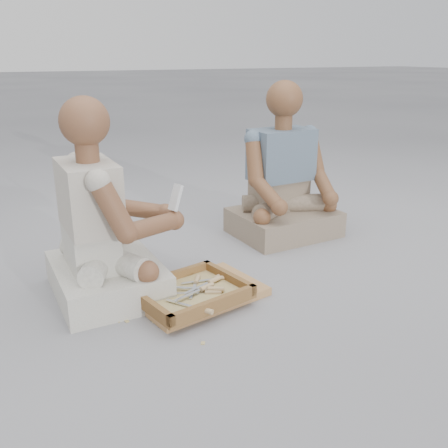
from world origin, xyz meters
name	(u,v)px	position (x,y,z in m)	size (l,w,h in m)	color
ground	(268,298)	(0.00, 0.00, 0.00)	(60.00, 60.00, 0.00)	gray
carved_panel	(199,293)	(-0.27, 0.14, 0.02)	(0.55, 0.36, 0.04)	#A77940
tool_tray	(191,293)	(-0.33, 0.09, 0.06)	(0.51, 0.44, 0.06)	brown
chisel_0	(217,277)	(-0.17, 0.18, 0.06)	(0.20, 0.12, 0.02)	silver
chisel_1	(196,282)	(-0.27, 0.17, 0.06)	(0.13, 0.20, 0.02)	silver
chisel_2	(211,282)	(-0.22, 0.13, 0.07)	(0.21, 0.10, 0.02)	silver
chisel_3	(200,309)	(-0.36, -0.07, 0.06)	(0.14, 0.19, 0.02)	silver
chisel_4	(216,279)	(-0.18, 0.16, 0.06)	(0.22, 0.05, 0.02)	silver
chisel_5	(208,293)	(-0.27, 0.06, 0.06)	(0.21, 0.10, 0.02)	silver
chisel_6	(203,288)	(-0.28, 0.08, 0.07)	(0.21, 0.09, 0.02)	silver
chisel_7	(211,289)	(-0.25, 0.06, 0.07)	(0.20, 0.13, 0.02)	silver
wood_chip_0	(166,321)	(-0.48, 0.00, 0.00)	(0.02, 0.01, 0.00)	tan
wood_chip_1	(154,321)	(-0.52, 0.03, 0.00)	(0.02, 0.01, 0.00)	tan
wood_chip_2	(196,276)	(-0.20, 0.35, 0.00)	(0.02, 0.01, 0.00)	tan
wood_chip_3	(127,321)	(-0.62, 0.07, 0.00)	(0.02, 0.01, 0.00)	tan
wood_chip_4	(124,287)	(-0.55, 0.39, 0.00)	(0.02, 0.01, 0.00)	tan
wood_chip_5	(113,298)	(-0.62, 0.30, 0.00)	(0.02, 0.01, 0.00)	tan
wood_chip_6	(146,298)	(-0.49, 0.24, 0.00)	(0.02, 0.01, 0.00)	tan
wood_chip_7	(246,277)	(0.01, 0.23, 0.00)	(0.02, 0.01, 0.00)	tan
wood_chip_8	(192,294)	(-0.29, 0.18, 0.00)	(0.02, 0.01, 0.00)	tan
wood_chip_9	(119,321)	(-0.65, 0.09, 0.00)	(0.02, 0.01, 0.00)	tan
wood_chip_10	(203,343)	(-0.41, -0.21, 0.00)	(0.02, 0.01, 0.00)	tan
wood_chip_11	(180,286)	(-0.31, 0.28, 0.00)	(0.02, 0.01, 0.00)	tan
craftsman	(102,231)	(-0.63, 0.36, 0.30)	(0.58, 0.57, 0.87)	beige
companion	(284,185)	(0.50, 0.69, 0.30)	(0.60, 0.50, 0.89)	gray
mobile_phone	(176,197)	(-0.31, 0.31, 0.42)	(0.07, 0.06, 0.12)	silver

